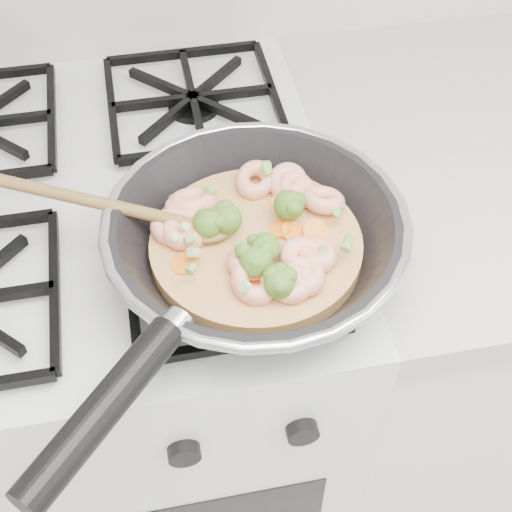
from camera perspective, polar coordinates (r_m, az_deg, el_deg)
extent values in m
cube|color=white|center=(1.26, -9.47, -10.24)|extent=(0.60, 0.60, 0.90)
cube|color=black|center=(0.91, -13.10, 5.02)|extent=(0.56, 0.56, 0.02)
torus|color=silver|center=(0.75, 0.00, 2.64)|extent=(0.32, 0.32, 0.01)
cylinder|color=black|center=(0.63, -12.02, -11.80)|extent=(0.15, 0.17, 0.03)
cylinder|color=tan|center=(0.77, 0.00, 0.77)|extent=(0.23, 0.23, 0.02)
ellipsoid|color=olive|center=(0.77, -3.70, 2.13)|extent=(0.06, 0.05, 0.02)
cylinder|color=olive|center=(0.78, -13.52, 4.38)|extent=(0.24, 0.10, 0.06)
torus|color=#FFB696|center=(0.72, 3.00, -2.19)|extent=(0.07, 0.07, 0.02)
torus|color=#FFB696|center=(0.80, -4.99, 4.23)|extent=(0.06, 0.06, 0.03)
torus|color=#FFB696|center=(0.77, -6.45, 2.30)|extent=(0.07, 0.07, 0.03)
torus|color=#FFB696|center=(0.82, -0.06, 5.99)|extent=(0.07, 0.07, 0.03)
torus|color=#FFB696|center=(0.79, -5.58, 3.68)|extent=(0.07, 0.07, 0.02)
torus|color=#FFB696|center=(0.74, 4.86, 0.12)|extent=(0.06, 0.06, 0.02)
torus|color=#FFB696|center=(0.73, -0.49, -0.66)|extent=(0.07, 0.07, 0.03)
torus|color=#FFB696|center=(0.72, 3.80, -1.58)|extent=(0.05, 0.05, 0.02)
torus|color=#FFB696|center=(0.77, -5.69, 1.80)|extent=(0.06, 0.06, 0.02)
torus|color=#FFB696|center=(0.80, 5.32, 4.40)|extent=(0.07, 0.07, 0.03)
torus|color=#FFB696|center=(0.81, 3.20, 5.19)|extent=(0.06, 0.06, 0.03)
torus|color=#FFB696|center=(0.82, 2.53, 5.78)|extent=(0.06, 0.06, 0.02)
torus|color=#FFB696|center=(0.74, 3.82, -0.12)|extent=(0.08, 0.08, 0.03)
torus|color=#FFB696|center=(0.72, -0.14, -2.02)|extent=(0.07, 0.07, 0.02)
ellipsoid|color=#58852B|center=(0.73, 0.72, 0.66)|extent=(0.04, 0.04, 0.03)
ellipsoid|color=#58852B|center=(0.78, 2.60, 4.03)|extent=(0.04, 0.04, 0.03)
ellipsoid|color=#58852B|center=(0.76, -2.29, 2.90)|extent=(0.04, 0.04, 0.03)
ellipsoid|color=#58852B|center=(0.70, 1.84, -2.17)|extent=(0.04, 0.04, 0.03)
ellipsoid|color=#58852B|center=(0.76, -3.80, 2.56)|extent=(0.04, 0.04, 0.03)
ellipsoid|color=#58852B|center=(0.72, -0.05, -0.50)|extent=(0.04, 0.04, 0.03)
cylinder|color=orange|center=(0.80, 2.09, 4.10)|extent=(0.04, 0.03, 0.01)
cylinder|color=orange|center=(0.81, -5.60, 4.00)|extent=(0.04, 0.04, 0.00)
cylinder|color=orange|center=(0.78, 4.70, 1.90)|extent=(0.04, 0.04, 0.01)
cylinder|color=orange|center=(0.77, 2.93, 1.90)|extent=(0.03, 0.03, 0.01)
cylinder|color=orange|center=(0.73, -0.04, -2.20)|extent=(0.04, 0.04, 0.01)
cylinder|color=orange|center=(0.81, 4.16, 4.28)|extent=(0.03, 0.03, 0.01)
cylinder|color=orange|center=(0.73, 1.84, -2.01)|extent=(0.04, 0.04, 0.01)
cylinder|color=orange|center=(0.79, -6.55, 2.85)|extent=(0.04, 0.04, 0.01)
cylinder|color=orange|center=(0.78, 1.83, 2.22)|extent=(0.03, 0.03, 0.01)
cylinder|color=orange|center=(0.77, -5.83, 1.66)|extent=(0.04, 0.04, 0.01)
cylinder|color=orange|center=(0.78, -2.63, 2.49)|extent=(0.03, 0.03, 0.00)
cylinder|color=orange|center=(0.75, -5.64, -0.56)|extent=(0.04, 0.04, 0.00)
cylinder|color=#7AB247|center=(0.73, 7.08, 0.70)|extent=(0.01, 0.01, 0.01)
cylinder|color=#7AB247|center=(0.78, 6.35, 3.31)|extent=(0.01, 0.01, 0.01)
cylinder|color=beige|center=(0.74, -4.93, 0.28)|extent=(0.01, 0.01, 0.01)
cylinder|color=beige|center=(0.70, -0.89, -2.44)|extent=(0.01, 0.01, 0.01)
cylinder|color=#7AB247|center=(0.71, -5.10, -1.05)|extent=(0.01, 0.01, 0.01)
cylinder|color=#7AB247|center=(0.79, 2.62, 4.70)|extent=(0.01, 0.01, 0.01)
cylinder|color=#7AB247|center=(0.74, -5.25, 1.28)|extent=(0.01, 0.01, 0.01)
cylinder|color=#7AB247|center=(0.74, 7.27, 1.22)|extent=(0.01, 0.01, 0.01)
cylinder|color=#7AB247|center=(0.81, 0.82, 6.83)|extent=(0.01, 0.01, 0.01)
cylinder|color=beige|center=(0.75, -5.72, 2.31)|extent=(0.01, 0.01, 0.01)
cylinder|color=beige|center=(0.75, -6.34, 1.36)|extent=(0.01, 0.01, 0.01)
cylinder|color=#7AB247|center=(0.74, -1.36, 0.72)|extent=(0.01, 0.01, 0.01)
cylinder|color=#7AB247|center=(0.82, 0.81, 7.10)|extent=(0.01, 0.01, 0.01)
cylinder|color=#7AB247|center=(0.74, 5.15, 0.41)|extent=(0.01, 0.01, 0.01)
cylinder|color=#7AB247|center=(0.79, -3.65, 5.14)|extent=(0.01, 0.01, 0.01)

